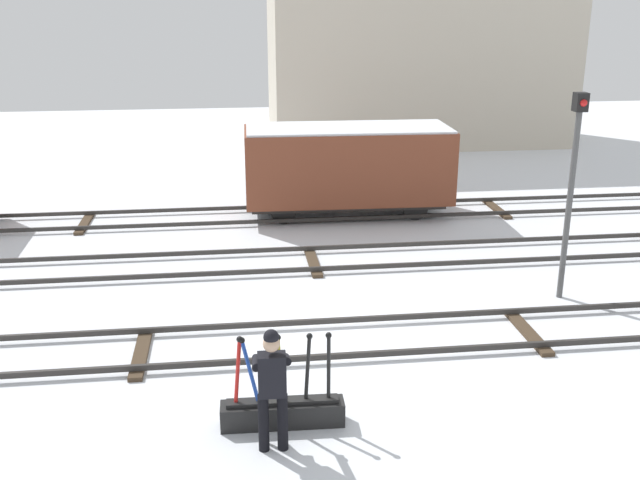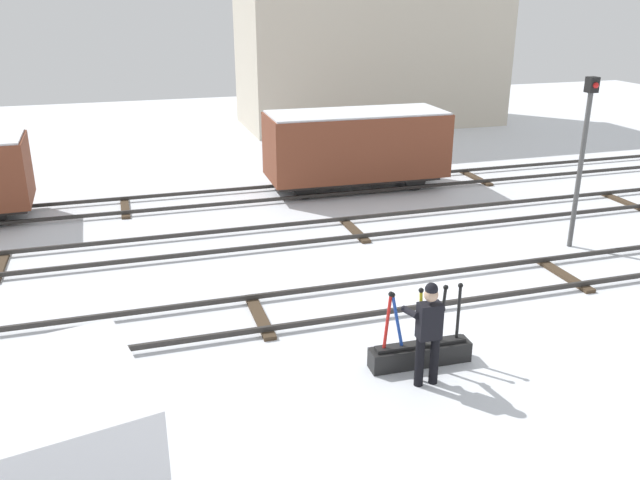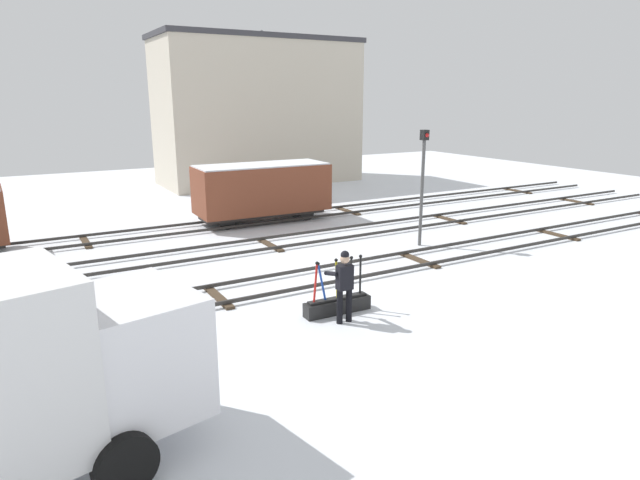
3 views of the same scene
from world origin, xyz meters
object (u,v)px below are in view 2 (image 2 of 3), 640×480
(rail_worker, at_px, (428,327))
(freight_car_back_track, at_px, (356,146))
(signal_post, at_px, (583,147))
(switch_lever_frame, at_px, (420,351))

(rail_worker, bearing_deg, freight_car_back_track, 77.50)
(rail_worker, relative_size, signal_post, 0.43)
(switch_lever_frame, height_order, signal_post, signal_post)
(signal_post, distance_m, freight_car_back_track, 7.44)
(signal_post, height_order, freight_car_back_track, signal_post)
(switch_lever_frame, bearing_deg, signal_post, 35.62)
(signal_post, bearing_deg, rail_worker, -143.30)
(switch_lever_frame, relative_size, signal_post, 0.43)
(rail_worker, bearing_deg, switch_lever_frame, 75.08)
(rail_worker, xyz_separation_m, freight_car_back_track, (2.83, 11.17, 0.42))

